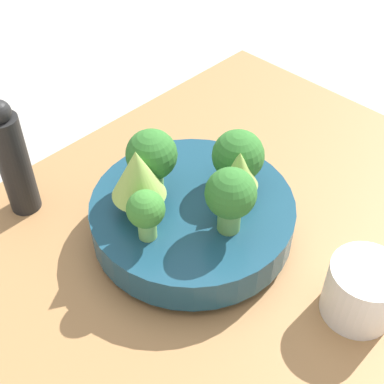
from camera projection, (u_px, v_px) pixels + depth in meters
ground_plane at (211, 268)px, 0.74m from camera, size 6.00×6.00×0.00m
table at (211, 258)px, 0.73m from camera, size 0.86×0.63×0.04m
bowl at (192, 217)px, 0.71m from camera, size 0.27×0.27×0.06m
broccoli_floret_back at (152, 156)px, 0.67m from camera, size 0.07×0.07×0.09m
romanesco_piece_far at (137, 174)px, 0.64m from camera, size 0.07×0.07×0.09m
broccoli_floret_right at (238, 157)px, 0.68m from camera, size 0.07×0.07×0.08m
broccoli_floret_left at (146, 212)px, 0.62m from camera, size 0.05×0.05×0.07m
broccoli_floret_front at (232, 195)px, 0.62m from camera, size 0.06×0.06×0.09m
romanesco_piece_near at (237, 170)px, 0.66m from camera, size 0.05×0.05×0.08m
cup at (362, 291)px, 0.62m from camera, size 0.09×0.09×0.08m
pepper_mill at (13, 160)px, 0.71m from camera, size 0.04×0.04×0.18m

